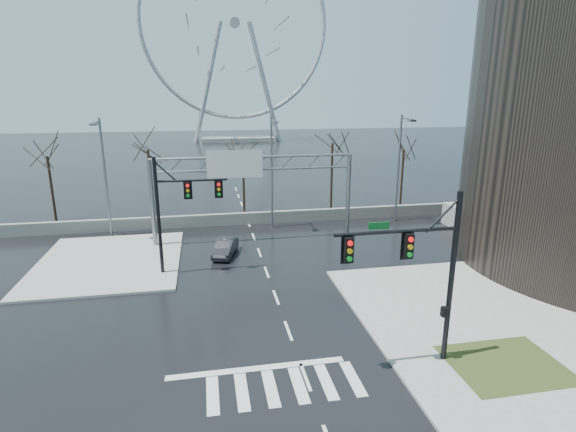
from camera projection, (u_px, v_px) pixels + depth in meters
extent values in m
plane|color=black|center=(288.00, 331.00, 23.30)|extent=(260.00, 260.00, 0.00)
cube|color=gray|center=(445.00, 297.00, 26.97)|extent=(12.00, 10.00, 0.15)
cube|color=gray|center=(110.00, 261.00, 32.68)|extent=(10.00, 12.00, 0.15)
cube|color=#2D3616|center=(506.00, 364.00, 20.14)|extent=(5.00, 4.00, 0.02)
cube|color=slate|center=(249.00, 218.00, 42.10)|extent=(52.00, 0.50, 1.10)
cylinder|color=black|center=(451.00, 281.00, 19.61)|extent=(0.24, 0.24, 8.00)
cylinder|color=black|center=(397.00, 232.00, 18.49)|extent=(5.40, 0.16, 0.16)
cube|color=black|center=(409.00, 246.00, 18.60)|extent=(0.35, 0.28, 1.05)
cube|color=black|center=(349.00, 250.00, 18.14)|extent=(0.35, 0.28, 1.05)
cylinder|color=black|center=(158.00, 218.00, 29.52)|extent=(0.24, 0.24, 8.00)
cylinder|color=black|center=(192.00, 180.00, 29.29)|extent=(4.60, 0.16, 0.16)
cube|color=black|center=(188.00, 190.00, 29.25)|extent=(0.35, 0.28, 1.05)
cube|color=black|center=(219.00, 189.00, 29.61)|extent=(0.35, 0.28, 1.05)
cylinder|color=slate|center=(153.00, 204.00, 35.15)|extent=(0.36, 0.36, 7.00)
cylinder|color=slate|center=(348.00, 196.00, 38.02)|extent=(0.36, 0.36, 7.00)
cylinder|color=slate|center=(253.00, 157.00, 35.65)|extent=(16.00, 0.20, 0.20)
cylinder|color=slate|center=(253.00, 169.00, 35.92)|extent=(16.00, 0.20, 0.20)
cube|color=#0A4F1B|center=(235.00, 164.00, 35.38)|extent=(4.20, 0.10, 2.00)
cube|color=silver|center=(235.00, 164.00, 35.32)|extent=(4.40, 0.02, 2.20)
cylinder|color=slate|center=(106.00, 179.00, 37.35)|extent=(0.20, 0.20, 10.00)
cylinder|color=slate|center=(96.00, 122.00, 35.06)|extent=(0.12, 2.20, 0.12)
cube|color=slate|center=(94.00, 124.00, 34.14)|extent=(0.50, 0.70, 0.18)
cylinder|color=slate|center=(272.00, 173.00, 39.86)|extent=(0.20, 0.20, 10.00)
cylinder|color=slate|center=(273.00, 120.00, 37.57)|extent=(0.12, 2.20, 0.12)
cube|color=slate|center=(275.00, 122.00, 36.65)|extent=(0.50, 0.70, 0.18)
cylinder|color=slate|center=(398.00, 169.00, 42.01)|extent=(0.20, 0.20, 10.00)
cylinder|color=slate|center=(407.00, 119.00, 39.72)|extent=(0.12, 2.20, 0.12)
cube|color=slate|center=(412.00, 121.00, 38.79)|extent=(0.50, 0.70, 0.18)
cylinder|color=black|center=(52.00, 190.00, 41.98)|extent=(0.24, 0.24, 6.30)
cylinder|color=black|center=(151.00, 185.00, 43.06)|extent=(0.24, 0.24, 6.75)
cylinder|color=black|center=(244.00, 184.00, 45.74)|extent=(0.24, 0.24, 5.85)
cylinder|color=black|center=(332.00, 177.00, 46.24)|extent=(0.24, 0.24, 7.02)
cylinder|color=black|center=(402.00, 178.00, 48.27)|extent=(0.24, 0.24, 6.12)
cube|color=gray|center=(238.00, 139.00, 114.06)|extent=(18.00, 6.00, 1.00)
torus|color=#B2B2B7|center=(235.00, 23.00, 106.76)|extent=(45.00, 1.00, 45.00)
cylinder|color=#B2B2B7|center=(235.00, 23.00, 106.76)|extent=(2.40, 1.50, 2.40)
cylinder|color=#B2B2B7|center=(208.00, 84.00, 109.23)|extent=(8.28, 1.20, 28.82)
cylinder|color=#B2B2B7|center=(265.00, 84.00, 111.73)|extent=(8.28, 1.20, 28.82)
imported|color=black|center=(225.00, 247.00, 33.97)|extent=(2.30, 3.95, 1.23)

